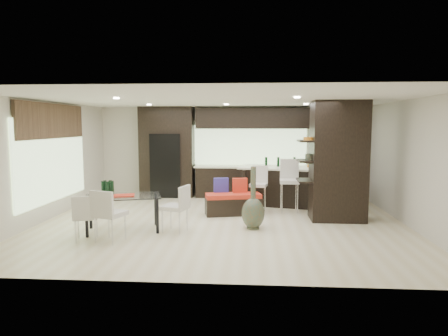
# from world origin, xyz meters

# --- Properties ---
(ground) EXTENTS (8.00, 8.00, 0.00)m
(ground) POSITION_xyz_m (0.00, 0.00, 0.00)
(ground) COLOR beige
(ground) RESTS_ON ground
(back_wall) EXTENTS (8.00, 0.02, 2.70)m
(back_wall) POSITION_xyz_m (0.00, 3.50, 1.35)
(back_wall) COLOR silver
(back_wall) RESTS_ON ground
(left_wall) EXTENTS (0.02, 7.00, 2.70)m
(left_wall) POSITION_xyz_m (-4.00, 0.00, 1.35)
(left_wall) COLOR silver
(left_wall) RESTS_ON ground
(right_wall) EXTENTS (0.02, 7.00, 2.70)m
(right_wall) POSITION_xyz_m (4.00, 0.00, 1.35)
(right_wall) COLOR silver
(right_wall) RESTS_ON ground
(ceiling) EXTENTS (8.00, 7.00, 0.02)m
(ceiling) POSITION_xyz_m (0.00, 0.00, 2.70)
(ceiling) COLOR white
(ceiling) RESTS_ON ground
(window_left) EXTENTS (0.04, 3.20, 1.90)m
(window_left) POSITION_xyz_m (-3.96, 0.20, 1.35)
(window_left) COLOR #B2D199
(window_left) RESTS_ON left_wall
(window_back) EXTENTS (3.40, 0.04, 1.20)m
(window_back) POSITION_xyz_m (0.60, 3.46, 1.55)
(window_back) COLOR #B2D199
(window_back) RESTS_ON back_wall
(stone_accent) EXTENTS (0.08, 3.00, 0.80)m
(stone_accent) POSITION_xyz_m (-3.93, 0.20, 2.25)
(stone_accent) COLOR brown
(stone_accent) RESTS_ON left_wall
(ceiling_spots) EXTENTS (4.00, 3.00, 0.02)m
(ceiling_spots) POSITION_xyz_m (0.00, 0.25, 2.68)
(ceiling_spots) COLOR white
(ceiling_spots) RESTS_ON ceiling
(back_cabinetry) EXTENTS (6.80, 0.68, 2.70)m
(back_cabinetry) POSITION_xyz_m (0.50, 3.17, 1.35)
(back_cabinetry) COLOR black
(back_cabinetry) RESTS_ON ground
(refrigerator) EXTENTS (0.90, 0.68, 1.90)m
(refrigerator) POSITION_xyz_m (-1.90, 3.12, 0.95)
(refrigerator) COLOR black
(refrigerator) RESTS_ON ground
(partition_column) EXTENTS (1.20, 0.80, 2.70)m
(partition_column) POSITION_xyz_m (2.60, 0.40, 1.35)
(partition_column) COLOR black
(partition_column) RESTS_ON ground
(kitchen_island) EXTENTS (2.68, 1.64, 1.04)m
(kitchen_island) POSITION_xyz_m (1.59, 2.03, 0.52)
(kitchen_island) COLOR black
(kitchen_island) RESTS_ON ground
(stool_left) EXTENTS (0.48, 0.48, 0.92)m
(stool_left) POSITION_xyz_m (0.83, 1.20, 0.46)
(stool_left) COLOR silver
(stool_left) RESTS_ON ground
(stool_mid) EXTENTS (0.50, 0.50, 1.06)m
(stool_mid) POSITION_xyz_m (1.59, 1.16, 0.53)
(stool_mid) COLOR silver
(stool_mid) RESTS_ON ground
(stool_right) EXTENTS (0.56, 0.56, 0.99)m
(stool_right) POSITION_xyz_m (2.36, 1.18, 0.50)
(stool_right) COLOR silver
(stool_right) RESTS_ON ground
(bench) EXTENTS (1.42, 0.80, 0.51)m
(bench) POSITION_xyz_m (0.21, 0.76, 0.26)
(bench) COLOR black
(bench) RESTS_ON ground
(floor_vase) EXTENTS (0.50, 0.50, 1.31)m
(floor_vase) POSITION_xyz_m (0.69, -0.54, 0.65)
(floor_vase) COLOR #434A35
(floor_vase) RESTS_ON ground
(dining_table) EXTENTS (1.68, 1.23, 0.72)m
(dining_table) POSITION_xyz_m (-1.96, -0.89, 0.36)
(dining_table) COLOR white
(dining_table) RESTS_ON ground
(chair_near) EXTENTS (0.62, 0.62, 0.91)m
(chair_near) POSITION_xyz_m (-1.96, -1.64, 0.45)
(chair_near) COLOR silver
(chair_near) RESTS_ON ground
(chair_far) EXTENTS (0.54, 0.54, 0.80)m
(chair_far) POSITION_xyz_m (-2.43, -1.61, 0.40)
(chair_far) COLOR silver
(chair_far) RESTS_ON ground
(chair_end) EXTENTS (0.58, 0.58, 0.88)m
(chair_end) POSITION_xyz_m (-0.89, -0.89, 0.44)
(chair_end) COLOR silver
(chair_end) RESTS_ON ground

